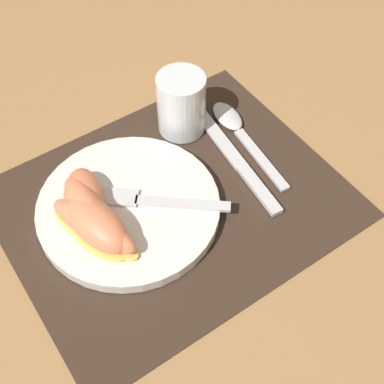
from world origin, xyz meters
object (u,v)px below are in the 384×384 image
object	(u,v)px
citrus_wedge_0	(84,201)
fork	(144,199)
plate	(129,208)
citrus_wedge_1	(89,212)
citrus_wedge_3	(96,229)
knife	(236,159)
citrus_wedge_2	(95,222)
spoon	(236,127)
juice_glass	(181,107)

from	to	relation	value
citrus_wedge_0	fork	bearing A→B (deg)	-24.23
plate	citrus_wedge_1	size ratio (longest dim) A/B	1.92
fork	citrus_wedge_3	size ratio (longest dim) A/B	1.22
knife	citrus_wedge_2	world-z (taller)	citrus_wedge_2
fork	citrus_wedge_2	xyz separation A→B (m)	(-0.07, -0.01, 0.02)
plate	citrus_wedge_0	distance (m)	0.06
plate	spoon	xyz separation A→B (m)	(0.20, 0.04, -0.00)
juice_glass	citrus_wedge_2	distance (m)	0.22
knife	fork	distance (m)	0.15
citrus_wedge_3	fork	bearing A→B (deg)	11.05
juice_glass	citrus_wedge_3	distance (m)	0.23
knife	citrus_wedge_2	distance (m)	0.22
knife	citrus_wedge_3	bearing A→B (deg)	-176.92
fork	citrus_wedge_1	xyz separation A→B (m)	(-0.07, 0.01, 0.02)
plate	citrus_wedge_3	world-z (taller)	citrus_wedge_3
citrus_wedge_3	citrus_wedge_1	bearing A→B (deg)	78.24
knife	fork	xyz separation A→B (m)	(-0.15, 0.00, 0.02)
citrus_wedge_0	citrus_wedge_1	world-z (taller)	citrus_wedge_1
spoon	citrus_wedge_1	distance (m)	0.26
plate	citrus_wedge_1	world-z (taller)	citrus_wedge_1
juice_glass	fork	world-z (taller)	juice_glass
juice_glass	citrus_wedge_0	distance (m)	0.20
spoon	citrus_wedge_0	xyz separation A→B (m)	(-0.25, -0.02, 0.03)
citrus_wedge_2	knife	bearing A→B (deg)	1.02
plate	fork	size ratio (longest dim) A/B	1.44
fork	citrus_wedge_0	bearing A→B (deg)	155.77
plate	fork	bearing A→B (deg)	-17.91
plate	citrus_wedge_0	bearing A→B (deg)	153.28
citrus_wedge_2	citrus_wedge_0	bearing A→B (deg)	83.79
fork	citrus_wedge_3	distance (m)	0.08
spoon	citrus_wedge_0	world-z (taller)	citrus_wedge_0
citrus_wedge_1	citrus_wedge_3	world-z (taller)	citrus_wedge_1
knife	spoon	world-z (taller)	spoon
knife	citrus_wedge_1	distance (m)	0.22
plate	juice_glass	world-z (taller)	juice_glass
citrus_wedge_1	citrus_wedge_0	bearing A→B (deg)	83.00
juice_glass	citrus_wedge_1	xyz separation A→B (m)	(-0.19, -0.08, -0.01)
citrus_wedge_3	juice_glass	bearing A→B (deg)	29.17
plate	juice_glass	distance (m)	0.17
fork	citrus_wedge_1	world-z (taller)	citrus_wedge_1
juice_glass	citrus_wedge_2	world-z (taller)	juice_glass
plate	spoon	world-z (taller)	plate
knife	spoon	size ratio (longest dim) A/B	1.19
fork	citrus_wedge_3	bearing A→B (deg)	-168.95
citrus_wedge_1	fork	bearing A→B (deg)	-9.20
knife	fork	bearing A→B (deg)	178.91
knife	fork	world-z (taller)	fork
plate	knife	distance (m)	0.17
plate	knife	world-z (taller)	plate
knife	citrus_wedge_0	size ratio (longest dim) A/B	1.89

